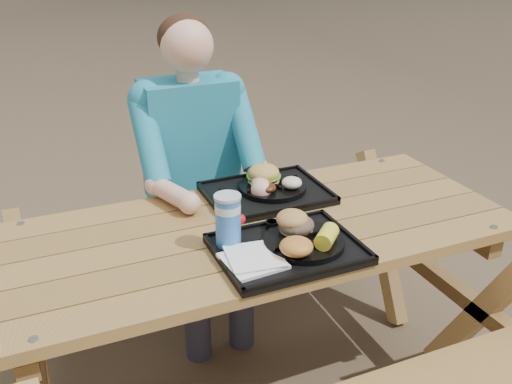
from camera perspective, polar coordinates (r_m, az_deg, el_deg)
name	(u,v)px	position (r m, az deg, el deg)	size (l,w,h in m)	color
picnic_table	(256,314)	(2.18, 0.00, -12.12)	(1.80, 1.49, 0.75)	#999999
tray_near	(287,250)	(1.82, 3.17, -5.82)	(0.45, 0.35, 0.02)	black
tray_far	(266,194)	(2.19, 1.05, -0.21)	(0.45, 0.35, 0.02)	black
plate_near	(304,242)	(1.83, 4.81, -5.00)	(0.26, 0.26, 0.02)	black
plate_far	(273,187)	(2.20, 1.66, 0.49)	(0.26, 0.26, 0.02)	black
napkin_stack	(253,260)	(1.73, -0.32, -6.78)	(0.17, 0.17, 0.02)	white
soda_cup	(228,222)	(1.79, -2.82, -2.98)	(0.08, 0.08, 0.16)	blue
condiment_bbq	(272,225)	(1.92, 1.61, -3.29)	(0.04, 0.04, 0.03)	black
condiment_mustard	(288,223)	(1.93, 3.20, -3.13)	(0.05, 0.05, 0.03)	gold
sandwich	(297,216)	(1.84, 4.09, -2.39)	(0.11, 0.11, 0.11)	#BF8B43
mac_cheese	(296,247)	(1.73, 4.05, -5.46)	(0.10, 0.10, 0.05)	#CE8736
corn_cob	(327,237)	(1.79, 7.08, -4.44)	(0.09, 0.09, 0.06)	yellow
cutlery_far	(224,197)	(2.14, -3.24, -0.50)	(0.03, 0.16, 0.01)	black
burger	(264,169)	(2.20, 0.78, 2.32)	(0.12, 0.12, 0.11)	gold
baked_beans	(267,188)	(2.13, 1.08, 0.43)	(0.07, 0.07, 0.03)	#4F1F0F
potato_salad	(292,183)	(2.16, 3.60, 0.94)	(0.08, 0.08, 0.04)	#EDE8C9
diner	(194,191)	(2.52, -6.26, 0.11)	(0.48, 0.84, 1.28)	teal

